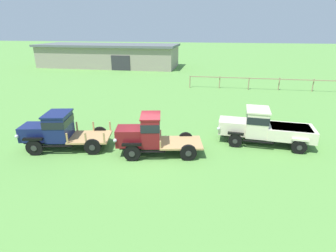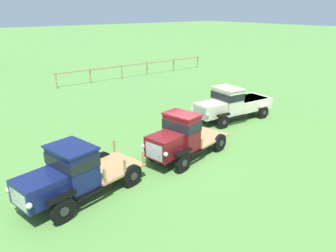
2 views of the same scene
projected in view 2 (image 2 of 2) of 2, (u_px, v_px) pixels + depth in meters
ground_plane at (183, 163)px, 15.18m from camera, size 240.00×240.00×0.00m
paddock_fence at (137, 67)px, 33.67m from camera, size 17.38×0.70×1.40m
vintage_truck_foreground_near at (69, 173)px, 11.86m from camera, size 5.25×2.87×2.14m
vintage_truck_second_in_line at (180, 137)px, 15.11m from camera, size 4.97×2.66×2.27m
vintage_truck_midrow_center at (232, 103)px, 20.75m from camera, size 5.62×2.49×2.15m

